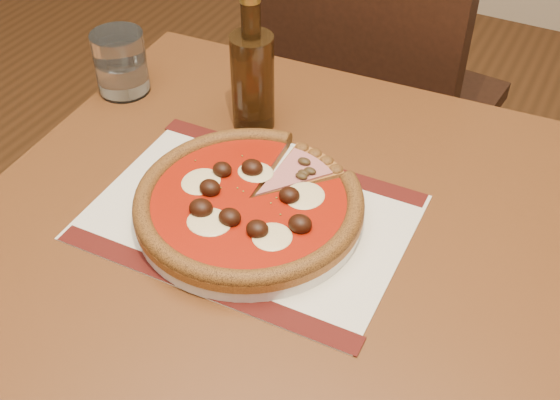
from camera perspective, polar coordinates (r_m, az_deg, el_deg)
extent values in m
cube|color=brown|center=(0.93, -0.56, -3.02)|extent=(0.84, 0.84, 0.04)
cylinder|color=brown|center=(1.54, -6.95, -0.83)|extent=(0.05, 0.05, 0.71)
cylinder|color=brown|center=(1.41, 19.01, -8.66)|extent=(0.05, 0.05, 0.71)
cube|color=black|center=(1.67, 8.33, 7.51)|extent=(0.49, 0.49, 0.04)
cylinder|color=black|center=(1.91, 15.41, 2.28)|extent=(0.04, 0.04, 0.44)
cylinder|color=black|center=(2.02, 5.15, 6.11)|extent=(0.04, 0.04, 0.44)
cylinder|color=black|center=(1.63, 10.60, -4.98)|extent=(0.04, 0.04, 0.44)
cylinder|color=black|center=(1.75, -0.94, -0.10)|extent=(0.04, 0.04, 0.44)
cube|color=black|center=(1.37, 5.53, 12.47)|extent=(0.45, 0.08, 0.47)
cube|color=silver|center=(0.93, -2.49, -1.40)|extent=(0.42, 0.30, 0.00)
cylinder|color=white|center=(0.93, -2.51, -0.95)|extent=(0.30, 0.30, 0.02)
cylinder|color=#B06A2A|center=(0.92, -2.54, -0.26)|extent=(0.30, 0.30, 0.01)
torus|color=brown|center=(0.91, -2.55, 0.02)|extent=(0.30, 0.30, 0.02)
cylinder|color=maroon|center=(0.91, -2.55, 0.07)|extent=(0.26, 0.26, 0.00)
ellipsoid|color=beige|center=(0.95, -2.04, 2.27)|extent=(0.05, 0.04, 0.01)
ellipsoid|color=beige|center=(0.94, -6.80, 1.76)|extent=(0.05, 0.04, 0.01)
ellipsoid|color=beige|center=(0.89, -5.00, -1.18)|extent=(0.05, 0.04, 0.01)
ellipsoid|color=beige|center=(0.85, -0.58, -2.97)|extent=(0.05, 0.04, 0.01)
ellipsoid|color=beige|center=(0.91, 0.59, 0.43)|extent=(0.05, 0.04, 0.01)
ellipsoid|color=black|center=(0.95, -2.27, 3.28)|extent=(0.03, 0.03, 0.02)
ellipsoid|color=black|center=(0.96, -5.59, 3.74)|extent=(0.03, 0.03, 0.02)
ellipsoid|color=black|center=(0.92, -6.17, 1.55)|extent=(0.03, 0.03, 0.02)
ellipsoid|color=black|center=(0.88, -8.03, -0.63)|extent=(0.03, 0.03, 0.02)
ellipsoid|color=black|center=(0.86, -4.54, -1.40)|extent=(0.03, 0.03, 0.02)
ellipsoid|color=black|center=(0.83, -1.57, -3.05)|extent=(0.03, 0.03, 0.02)
ellipsoid|color=black|center=(0.87, 0.37, -0.74)|extent=(0.03, 0.03, 0.02)
ellipsoid|color=black|center=(0.90, 3.15, 0.84)|extent=(0.03, 0.03, 0.02)
ellipsoid|color=#382714|center=(0.93, 0.63, 1.69)|extent=(0.02, 0.01, 0.01)
ellipsoid|color=#382714|center=(0.96, 2.24, 2.87)|extent=(0.02, 0.01, 0.01)
ellipsoid|color=#382714|center=(0.94, 0.11, 2.09)|extent=(0.02, 0.01, 0.01)
ellipsoid|color=#382714|center=(0.97, 1.18, 3.48)|extent=(0.02, 0.01, 0.01)
cylinder|color=white|center=(1.18, -12.83, 10.82)|extent=(0.09, 0.09, 0.10)
cylinder|color=#35200D|center=(1.06, -2.24, 9.53)|extent=(0.06, 0.06, 0.15)
cylinder|color=#35200D|center=(1.01, -2.39, 14.24)|extent=(0.03, 0.03, 0.06)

